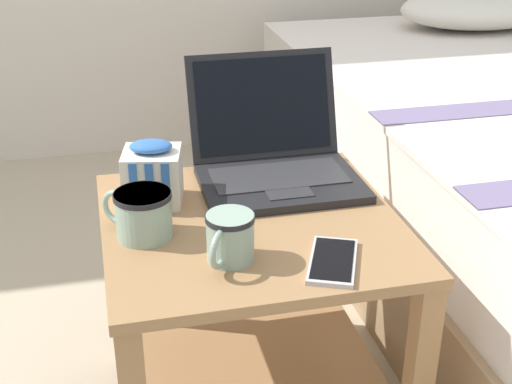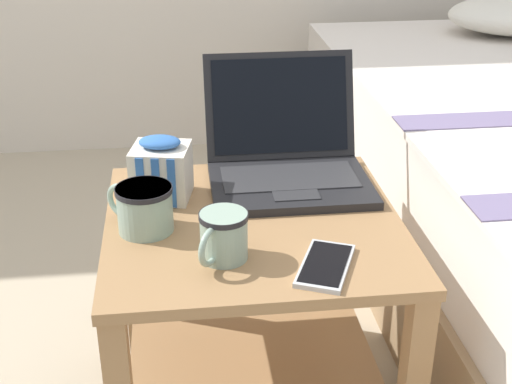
{
  "view_description": "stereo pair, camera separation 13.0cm",
  "coord_description": "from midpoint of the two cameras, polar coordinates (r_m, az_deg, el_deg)",
  "views": [
    {
      "loc": [
        -0.27,
        -1.18,
        1.13
      ],
      "look_at": [
        0.0,
        -0.04,
        0.56
      ],
      "focal_mm": 50.0,
      "sensor_mm": 36.0,
      "label": 1
    },
    {
      "loc": [
        -0.14,
        -1.2,
        1.13
      ],
      "look_at": [
        0.0,
        -0.04,
        0.56
      ],
      "focal_mm": 50.0,
      "sensor_mm": 36.0,
      "label": 2
    }
  ],
  "objects": [
    {
      "name": "cell_phone",
      "position": [
        1.23,
        8.61,
        -5.91
      ],
      "size": [
        0.13,
        0.17,
        0.01
      ],
      "color": "#B7BABC",
      "rests_on": "bedside_table"
    },
    {
      "name": "mug_front_left",
      "position": [
        1.32,
        -6.22,
        -1.2
      ],
      "size": [
        0.13,
        0.11,
        0.09
      ],
      "color": "#8CA593",
      "rests_on": "bedside_table"
    },
    {
      "name": "snack_bag",
      "position": [
        1.44,
        -5.04,
        1.72
      ],
      "size": [
        0.13,
        0.12,
        0.13
      ],
      "color": "silver",
      "rests_on": "bedside_table"
    },
    {
      "name": "bedside_table",
      "position": [
        1.46,
        2.37,
        -8.28
      ],
      "size": [
        0.57,
        0.56,
        0.48
      ],
      "color": "#997047",
      "rests_on": "ground_plane"
    },
    {
      "name": "mug_front_right",
      "position": [
        1.22,
        0.37,
        -3.47
      ],
      "size": [
        0.09,
        0.11,
        0.09
      ],
      "color": "#8CA593",
      "rests_on": "bedside_table"
    },
    {
      "name": "laptop",
      "position": [
        1.53,
        4.93,
        2.69
      ],
      "size": [
        0.33,
        0.32,
        0.24
      ],
      "color": "black",
      "rests_on": "bedside_table"
    }
  ]
}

